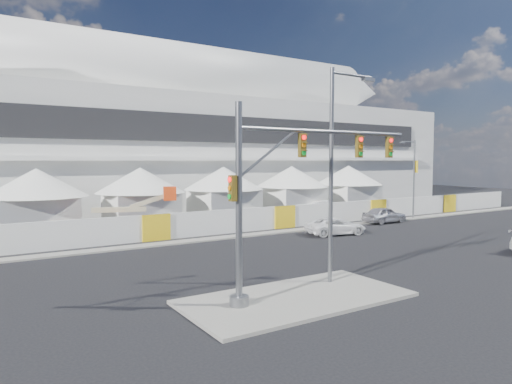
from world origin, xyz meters
TOP-DOWN VIEW (x-y plane):
  - ground at (0.00, 0.00)m, footprint 160.00×160.00m
  - median_island at (-6.00, -3.00)m, footprint 10.00×5.00m
  - far_curb at (20.00, 12.50)m, footprint 80.00×1.20m
  - stadium at (8.71, 41.50)m, footprint 80.00×24.80m
  - tent_row at (0.50, 24.00)m, footprint 53.40×8.40m
  - hoarding_fence at (6.00, 14.50)m, footprint 70.00×0.25m
  - scaffold_tower at (46.00, 36.00)m, footprint 4.40×4.40m
  - sedan_silver at (16.10, 11.85)m, footprint 1.91×4.69m
  - pickup_curb at (7.40, 9.17)m, footprint 3.25×5.37m
  - lot_car_a at (16.04, 19.90)m, footprint 3.99×5.02m
  - lot_car_c at (-9.76, 17.85)m, footprint 3.86×5.33m
  - traffic_mast at (-6.82, -2.73)m, footprint 9.95×0.80m
  - streetlight_median at (-2.86, -1.94)m, footprint 2.86×0.29m
  - streetlight_curb at (21.00, 12.50)m, footprint 2.41×0.54m
  - boom_lift at (-8.39, 17.90)m, footprint 8.04×2.90m

SIDE VIEW (x-z plane):
  - ground at x=0.00m, z-range 0.00..0.00m
  - far_curb at x=20.00m, z-range 0.00..0.12m
  - median_island at x=-6.00m, z-range 0.00..0.15m
  - pickup_curb at x=7.40m, z-range 0.00..1.39m
  - lot_car_c at x=-9.76m, z-range 0.00..1.43m
  - sedan_silver at x=16.10m, z-range 0.00..1.59m
  - lot_car_a at x=16.04m, z-range 0.00..1.60m
  - hoarding_fence at x=6.00m, z-range 0.00..2.00m
  - boom_lift at x=-8.39m, z-range -0.91..3.04m
  - tent_row at x=0.50m, z-range 0.45..5.85m
  - traffic_mast at x=-6.82m, z-range 0.53..8.80m
  - streetlight_curb at x=21.00m, z-range 0.66..8.80m
  - scaffold_tower at x=46.00m, z-range 0.00..12.00m
  - streetlight_median at x=-2.86m, z-range 0.92..11.25m
  - stadium at x=8.71m, z-range -1.54..20.44m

